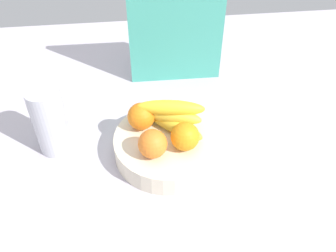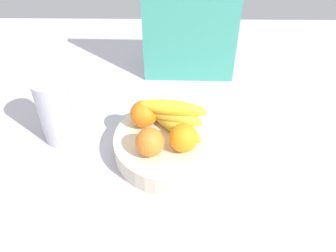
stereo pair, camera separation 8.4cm
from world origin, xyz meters
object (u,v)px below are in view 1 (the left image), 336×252
banana_bunch (171,115)px  cutting_board (176,28)px  orange_front_left (153,144)px  orange_front_right (185,136)px  fruit_bowl (168,145)px  orange_back_left (141,116)px  thermos_tumbler (50,121)px  orange_center (178,114)px

banana_bunch → cutting_board: 30.38cm
orange_front_left → orange_front_right: 8.06cm
fruit_bowl → orange_back_left: orange_back_left is taller
orange_front_left → thermos_tumbler: thermos_tumbler is taller
orange_back_left → cutting_board: cutting_board is taller
fruit_bowl → orange_center: (2.98, 4.79, 6.34)cm
orange_front_left → orange_center: same height
orange_front_left → cutting_board: bearing=74.6°
orange_front_right → orange_front_left: bearing=-168.9°
orange_front_left → orange_center: 12.23cm
orange_front_right → banana_bunch: (-2.54, 7.11, 0.70)cm
orange_front_left → thermos_tumbler: size_ratio=0.37×
banana_bunch → cutting_board: bearing=80.3°
orange_center → orange_back_left: 9.25cm
orange_front_left → orange_front_right: bearing=11.1°
orange_front_right → fruit_bowl: bearing=136.1°
fruit_bowl → orange_front_right: bearing=-43.9°
orange_front_left → thermos_tumbler: (-24.71, 10.61, 0.26)cm
banana_bunch → thermos_tumbler: bearing=176.3°
orange_front_left → banana_bunch: 10.22cm
cutting_board → thermos_tumbler: bearing=-141.7°
orange_front_left → banana_bunch: bearing=58.2°
orange_front_right → thermos_tumbler: 33.85cm
orange_front_right → orange_center: same height
orange_back_left → cutting_board: 31.50cm
thermos_tumbler → banana_bunch: bearing=-3.7°
orange_front_right → banana_bunch: banana_bunch is taller
orange_front_left → banana_bunch: (5.37, 8.67, 0.70)cm
orange_front_right → banana_bunch: size_ratio=0.39×
fruit_bowl → orange_center: orange_center is taller
orange_center → orange_back_left: size_ratio=1.00×
orange_center → banana_bunch: banana_bunch is taller
fruit_bowl → thermos_tumbler: (-28.92, 5.51, 6.60)cm
orange_front_right → thermos_tumbler: bearing=164.5°
cutting_board → thermos_tumbler: 44.99cm
orange_back_left → banana_bunch: (7.43, -1.27, 0.70)cm
orange_center → thermos_tumbler: thermos_tumbler is taller
banana_bunch → orange_back_left: bearing=170.3°
orange_front_right → thermos_tumbler: (-32.62, 9.06, 0.26)cm
fruit_bowl → orange_front_left: 9.17cm
banana_bunch → cutting_board: size_ratio=0.50×
thermos_tumbler → orange_back_left: bearing=-1.7°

